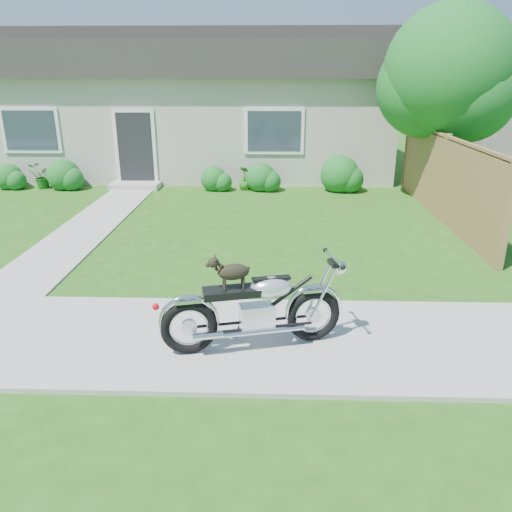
{
  "coord_description": "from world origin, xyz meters",
  "views": [
    {
      "loc": [
        2.45,
        -5.49,
        3.13
      ],
      "look_at": [
        2.24,
        1.0,
        0.75
      ],
      "focal_mm": 35.0,
      "sensor_mm": 36.0,
      "label": 1
    }
  ],
  "objects_px": {
    "potted_plant_left": "(41,176)",
    "potted_plant_right": "(245,178)",
    "house": "(200,104)",
    "tree_near": "(454,77)",
    "fence": "(443,177)",
    "motorcycle_with_dog": "(256,307)"
  },
  "relations": [
    {
      "from": "potted_plant_left",
      "to": "motorcycle_with_dog",
      "type": "distance_m",
      "value": 10.9
    },
    {
      "from": "house",
      "to": "potted_plant_left",
      "type": "relative_size",
      "value": 18.15
    },
    {
      "from": "fence",
      "to": "potted_plant_right",
      "type": "height_order",
      "value": "fence"
    },
    {
      "from": "house",
      "to": "fence",
      "type": "relative_size",
      "value": 1.9
    },
    {
      "from": "potted_plant_left",
      "to": "potted_plant_right",
      "type": "height_order",
      "value": "potted_plant_left"
    },
    {
      "from": "potted_plant_right",
      "to": "motorcycle_with_dog",
      "type": "xyz_separation_m",
      "value": [
        0.59,
        -8.76,
        0.21
      ]
    },
    {
      "from": "tree_near",
      "to": "potted_plant_right",
      "type": "relative_size",
      "value": 6.99
    },
    {
      "from": "potted_plant_right",
      "to": "motorcycle_with_dog",
      "type": "relative_size",
      "value": 0.31
    },
    {
      "from": "fence",
      "to": "motorcycle_with_dog",
      "type": "height_order",
      "value": "fence"
    },
    {
      "from": "house",
      "to": "potted_plant_left",
      "type": "height_order",
      "value": "house"
    },
    {
      "from": "fence",
      "to": "tree_near",
      "type": "bearing_deg",
      "value": 72.72
    },
    {
      "from": "potted_plant_left",
      "to": "potted_plant_right",
      "type": "relative_size",
      "value": 1.02
    },
    {
      "from": "tree_near",
      "to": "potted_plant_right",
      "type": "distance_m",
      "value": 5.89
    },
    {
      "from": "house",
      "to": "motorcycle_with_dog",
      "type": "bearing_deg",
      "value": -79.39
    },
    {
      "from": "house",
      "to": "tree_near",
      "type": "relative_size",
      "value": 2.66
    },
    {
      "from": "fence",
      "to": "motorcycle_with_dog",
      "type": "relative_size",
      "value": 3.02
    },
    {
      "from": "tree_near",
      "to": "motorcycle_with_dog",
      "type": "distance_m",
      "value": 9.0
    },
    {
      "from": "potted_plant_left",
      "to": "house",
      "type": "bearing_deg",
      "value": 39.45
    },
    {
      "from": "tree_near",
      "to": "fence",
      "type": "bearing_deg",
      "value": -107.28
    },
    {
      "from": "potted_plant_right",
      "to": "motorcycle_with_dog",
      "type": "distance_m",
      "value": 8.79
    },
    {
      "from": "house",
      "to": "tree_near",
      "type": "bearing_deg",
      "value": -35.45
    },
    {
      "from": "tree_near",
      "to": "potted_plant_left",
      "type": "bearing_deg",
      "value": 172.91
    }
  ]
}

